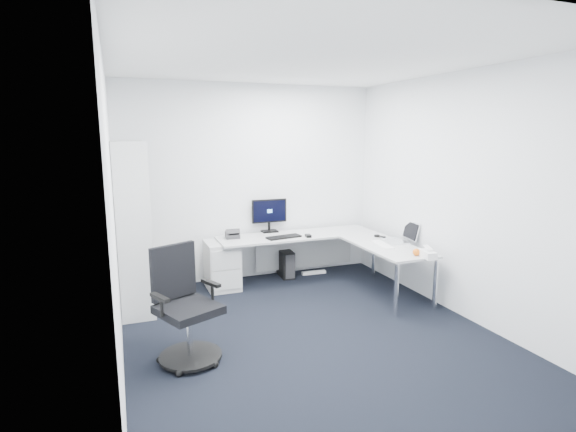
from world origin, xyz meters
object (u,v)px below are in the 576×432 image
object	(u,v)px
bookshelf	(132,227)
task_chair	(188,306)
l_desk	(307,263)
laptop	(395,232)
monitor	(269,215)

from	to	relation	value
bookshelf	task_chair	distance (m)	1.65
l_desk	laptop	world-z (taller)	laptop
l_desk	monitor	xyz separation A→B (m)	(-0.31, 0.61, 0.57)
l_desk	task_chair	xyz separation A→B (m)	(-1.78, -1.48, 0.20)
task_chair	monitor	xyz separation A→B (m)	(1.47, 2.09, 0.37)
monitor	laptop	distance (m)	1.75
l_desk	bookshelf	world-z (taller)	bookshelf
monitor	laptop	bearing A→B (deg)	-39.42
task_chair	monitor	size ratio (longest dim) A/B	2.07
bookshelf	task_chair	world-z (taller)	bookshelf
laptop	task_chair	bearing A→B (deg)	-152.45
bookshelf	task_chair	xyz separation A→B (m)	(0.39, -1.53, -0.45)
bookshelf	laptop	distance (m)	3.24
l_desk	laptop	distance (m)	1.23
bookshelf	task_chair	bearing A→B (deg)	-75.56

